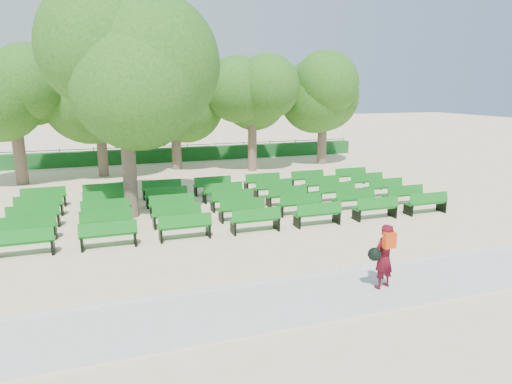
{
  "coord_description": "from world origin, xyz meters",
  "views": [
    {
      "loc": [
        -4.61,
        -16.2,
        4.78
      ],
      "look_at": [
        0.62,
        -1.0,
        1.1
      ],
      "focal_mm": 32.0,
      "sensor_mm": 36.0,
      "label": 1
    }
  ],
  "objects": [
    {
      "name": "fence",
      "position": [
        0.0,
        14.4,
        0.0
      ],
      "size": [
        26.0,
        0.1,
        1.02
      ],
      "primitive_type": null,
      "color": "black",
      "rests_on": "ground"
    },
    {
      "name": "bench_array",
      "position": [
        0.17,
        0.81,
        0.09
      ],
      "size": [
        1.71,
        0.55,
        1.07
      ],
      "rotation": [
        0.0,
        0.0,
        -0.01
      ],
      "color": "#13711B",
      "rests_on": "ground"
    },
    {
      "name": "ground",
      "position": [
        0.0,
        0.0,
        0.0
      ],
      "size": [
        120.0,
        120.0,
        0.0
      ],
      "primitive_type": "plane",
      "color": "beige"
    },
    {
      "name": "tree_line",
      "position": [
        0.0,
        10.0,
        0.0
      ],
      "size": [
        21.8,
        6.8,
        7.04
      ],
      "primitive_type": null,
      "color": "#2F671B",
      "rests_on": "ground"
    },
    {
      "name": "curb",
      "position": [
        0.0,
        -6.25,
        0.05
      ],
      "size": [
        30.0,
        0.12,
        0.1
      ],
      "primitive_type": "cube",
      "color": "silver",
      "rests_on": "ground"
    },
    {
      "name": "paving",
      "position": [
        0.0,
        -7.4,
        0.03
      ],
      "size": [
        30.0,
        2.2,
        0.06
      ],
      "primitive_type": "cube",
      "color": "silver",
      "rests_on": "ground"
    },
    {
      "name": "hedge",
      "position": [
        0.0,
        14.0,
        0.45
      ],
      "size": [
        26.0,
        0.7,
        0.9
      ],
      "primitive_type": "cube",
      "color": "#16571E",
      "rests_on": "ground"
    },
    {
      "name": "tree_among",
      "position": [
        -3.63,
        1.14,
        5.27
      ],
      "size": [
        5.87,
        5.87,
        7.93
      ],
      "color": "brown",
      "rests_on": "ground"
    },
    {
      "name": "person",
      "position": [
        1.59,
        -7.5,
        0.88
      ],
      "size": [
        0.79,
        0.53,
        1.59
      ],
      "rotation": [
        0.0,
        0.0,
        3.43
      ],
      "color": "#4F0B17",
      "rests_on": "ground"
    }
  ]
}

